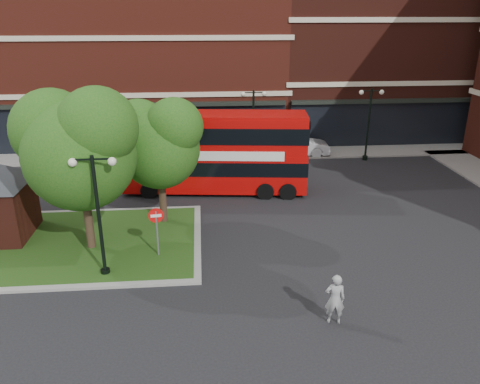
{
  "coord_description": "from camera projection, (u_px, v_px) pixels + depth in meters",
  "views": [
    {
      "loc": [
        -1.55,
        -16.37,
        9.85
      ],
      "look_at": [
        0.18,
        3.81,
        2.0
      ],
      "focal_mm": 35.0,
      "sensor_mm": 36.0,
      "label": 1
    }
  ],
  "objects": [
    {
      "name": "bus",
      "position": [
        214.0,
        147.0,
        26.49
      ],
      "size": [
        10.72,
        3.53,
        4.02
      ],
      "rotation": [
        0.0,
        0.0,
        -0.11
      ],
      "color": "#AD0806",
      "rests_on": "ground"
    },
    {
      "name": "car_silver",
      "position": [
        161.0,
        148.0,
        33.03
      ],
      "size": [
        4.82,
        2.32,
        1.59
      ],
      "primitive_type": "imported",
      "rotation": [
        0.0,
        0.0,
        1.47
      ],
      "color": "#9DA0A4",
      "rests_on": "ground"
    },
    {
      "name": "terrace_far_right",
      "position": [
        383.0,
        35.0,
        39.41
      ],
      "size": [
        18.0,
        12.0,
        16.0
      ],
      "primitive_type": "cube",
      "color": "#471911",
      "rests_on": "ground"
    },
    {
      "name": "no_entry_sign",
      "position": [
        157.0,
        223.0,
        19.41
      ],
      "size": [
        0.63,
        0.13,
        2.29
      ],
      "rotation": [
        0.0,
        0.0,
        0.12
      ],
      "color": "slate",
      "rests_on": "ground"
    },
    {
      "name": "pavement_far",
      "position": [
        223.0,
        154.0,
        34.19
      ],
      "size": [
        44.0,
        3.0,
        0.12
      ],
      "primitive_type": "cube",
      "color": "slate",
      "rests_on": "ground"
    },
    {
      "name": "tree_island_east",
      "position": [
        157.0,
        140.0,
        21.77
      ],
      "size": [
        4.46,
        3.9,
        6.29
      ],
      "color": "#2D2116",
      "rests_on": "ground"
    },
    {
      "name": "terrace_far_left",
      "position": [
        119.0,
        49.0,
        38.02
      ],
      "size": [
        26.0,
        12.0,
        14.0
      ],
      "primitive_type": "cube",
      "color": "maroon",
      "rests_on": "ground"
    },
    {
      "name": "ground",
      "position": [
        244.0,
        272.0,
        18.89
      ],
      "size": [
        120.0,
        120.0,
        0.0
      ],
      "primitive_type": "plane",
      "color": "black",
      "rests_on": "ground"
    },
    {
      "name": "car_white",
      "position": [
        297.0,
        145.0,
        33.9
      ],
      "size": [
        4.79,
        1.93,
        1.55
      ],
      "primitive_type": "imported",
      "rotation": [
        0.0,
        0.0,
        1.51
      ],
      "color": "silver",
      "rests_on": "ground"
    },
    {
      "name": "lamp_far_right",
      "position": [
        369.0,
        120.0,
        32.13
      ],
      "size": [
        1.72,
        0.36,
        5.0
      ],
      "color": "black",
      "rests_on": "ground"
    },
    {
      "name": "tree_island_west",
      "position": [
        77.0,
        144.0,
        19.02
      ],
      "size": [
        5.4,
        4.71,
        7.21
      ],
      "color": "#2D2116",
      "rests_on": "ground"
    },
    {
      "name": "traffic_island",
      "position": [
        60.0,
        244.0,
        21.01
      ],
      "size": [
        12.6,
        7.6,
        0.15
      ],
      "color": "gray",
      "rests_on": "ground"
    },
    {
      "name": "lamp_island",
      "position": [
        98.0,
        211.0,
        17.61
      ],
      "size": [
        1.72,
        0.36,
        5.0
      ],
      "color": "black",
      "rests_on": "ground"
    },
    {
      "name": "woman",
      "position": [
        335.0,
        299.0,
        15.52
      ],
      "size": [
        0.73,
        0.54,
        1.84
      ],
      "primitive_type": "imported",
      "rotation": [
        0.0,
        0.0,
        2.99
      ],
      "color": "gray",
      "rests_on": "ground"
    },
    {
      "name": "lamp_far_left",
      "position": [
        253.0,
        123.0,
        31.5
      ],
      "size": [
        1.72,
        0.36,
        5.0
      ],
      "color": "black",
      "rests_on": "ground"
    }
  ]
}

